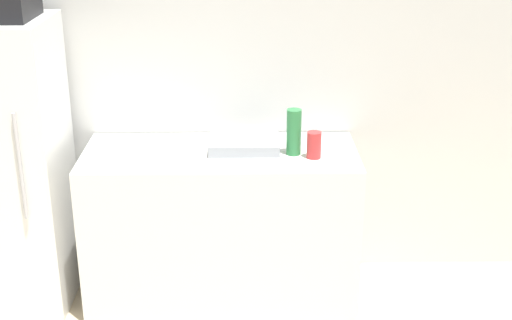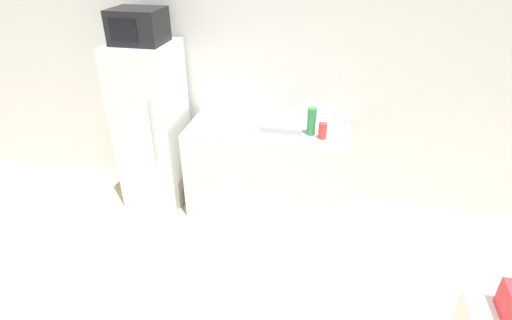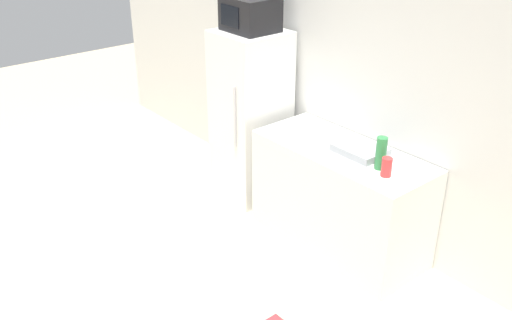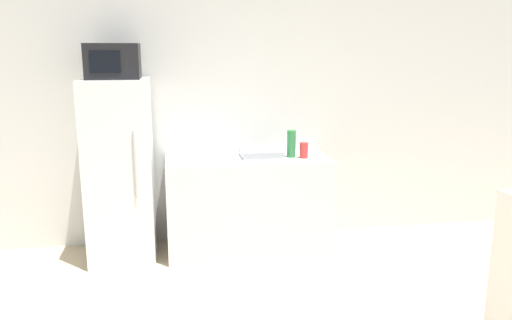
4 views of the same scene
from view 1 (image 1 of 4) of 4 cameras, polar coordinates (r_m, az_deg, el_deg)
The scene contains 6 objects.
wall_back at distance 4.18m, azimuth -3.45°, elevation 7.61°, with size 8.00×0.06×2.60m, color silver.
refrigerator at distance 4.17m, azimuth -19.05°, elevation -0.53°, with size 0.58×0.62×1.64m.
counter at distance 4.12m, azimuth -2.77°, elevation -5.18°, with size 1.52×0.65×0.90m, color silver.
sink_basin at distance 3.98m, azimuth -0.95°, elevation 1.33°, with size 0.39×0.30×0.06m, color #9EA3A8.
bottle_tall at distance 3.87m, azimuth 3.05°, elevation 2.25°, with size 0.08×0.08×0.25m, color #2D7F42.
bottle_short at distance 3.84m, azimuth 4.67°, elevation 1.21°, with size 0.08×0.08×0.15m, color red.
Camera 1 is at (0.19, -0.84, 2.28)m, focal length 50.00 mm.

